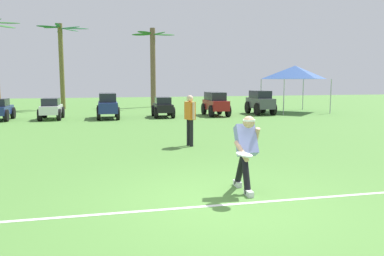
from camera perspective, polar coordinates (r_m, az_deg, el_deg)
The scene contains 14 objects.
ground_plane at distance 6.36m, azimuth 4.65°, elevation -11.09°, with size 80.00×80.00×0.00m, color #51863A.
field_line_paint at distance 6.20m, azimuth 5.20°, elevation -11.55°, with size 21.12×0.08×0.01m, color white.
frisbee_thrower at distance 6.70m, azimuth 8.17°, elevation -3.23°, with size 0.50×1.12×1.40m.
frisbee_in_flight at distance 6.17m, azimuth 7.98°, elevation -4.04°, with size 0.38×0.38×0.07m.
teammate_near_sideline at distance 11.38m, azimuth -0.32°, elevation 1.91°, with size 0.29×0.49×1.56m.
parked_car_slot_b at distance 21.21m, azimuth -27.27°, elevation 2.56°, with size 1.10×2.21×1.10m.
parked_car_slot_c at distance 20.71m, azimuth -20.65°, elevation 2.81°, with size 1.15×2.23×1.10m.
parked_car_slot_d at distance 20.35m, azimuth -12.73°, elevation 3.47°, with size 1.18×2.42×1.34m.
parked_car_slot_e at distance 20.68m, azimuth -4.47°, elevation 3.25°, with size 1.20×2.25×1.10m.
parked_car_slot_f at distance 21.51m, azimuth 3.59°, elevation 3.83°, with size 1.22×2.43×1.34m.
parked_car_slot_g at distance 22.76m, azimuth 10.35°, elevation 3.96°, with size 1.27×2.39×1.40m.
palm_tree_left_of_centre at distance 27.95m, azimuth -19.22°, elevation 10.36°, with size 3.43×3.69×5.90m.
palm_tree_right_of_centre at distance 28.78m, azimuth -5.97°, elevation 9.87°, with size 3.23×3.72×5.89m.
event_tent at distance 24.82m, azimuth 15.42°, elevation 8.18°, with size 3.31×3.31×2.94m.
Camera 1 is at (-2.00, -5.69, 2.00)m, focal length 35.00 mm.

